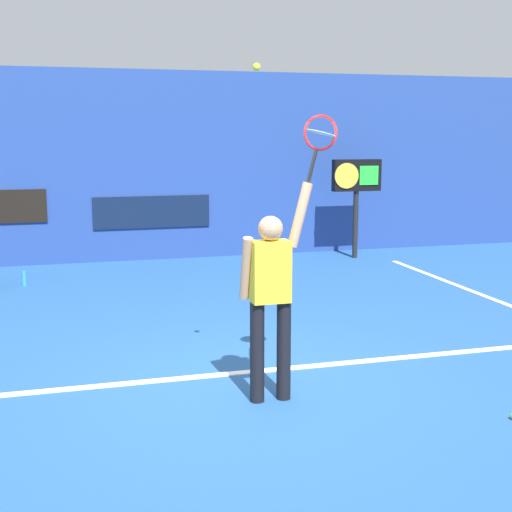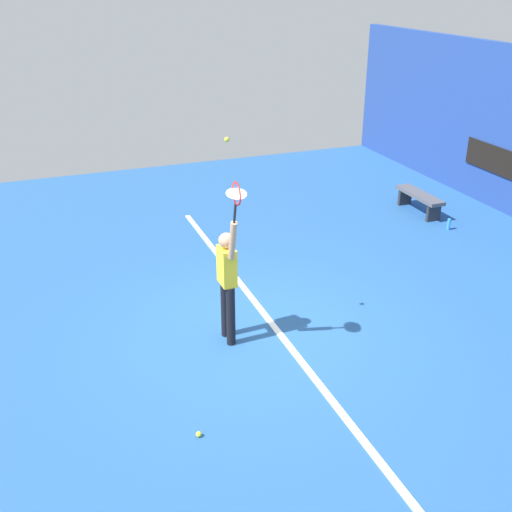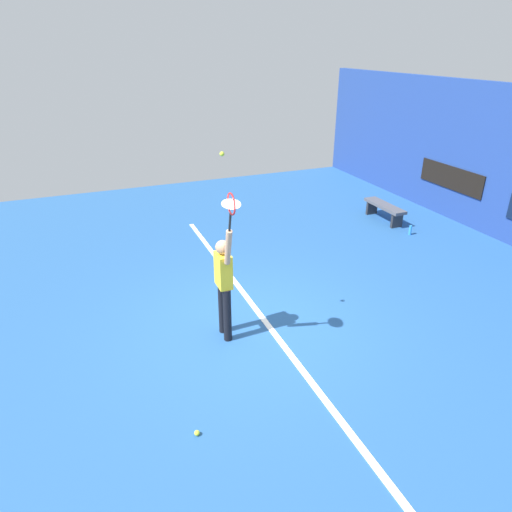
% 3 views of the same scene
% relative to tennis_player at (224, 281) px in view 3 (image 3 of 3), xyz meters
% --- Properties ---
extents(ground_plane, '(18.00, 18.00, 0.00)m').
position_rel_tennis_player_xyz_m(ground_plane, '(-0.11, 0.49, -1.01)').
color(ground_plane, '#23518C').
extents(sponsor_banner_portside, '(2.20, 0.03, 0.60)m').
position_rel_tennis_player_xyz_m(sponsor_banner_portside, '(-3.11, 7.41, 0.08)').
color(sponsor_banner_portside, black).
extents(court_baseline, '(10.00, 0.10, 0.01)m').
position_rel_tennis_player_xyz_m(court_baseline, '(-0.11, 0.75, -1.00)').
color(court_baseline, white).
rests_on(court_baseline, ground_plane).
extents(tennis_player, '(0.63, 0.31, 1.98)m').
position_rel_tennis_player_xyz_m(tennis_player, '(0.00, 0.00, 0.00)').
color(tennis_player, black).
rests_on(tennis_player, ground_plane).
extents(tennis_racket, '(0.38, 0.27, 0.63)m').
position_rel_tennis_player_xyz_m(tennis_racket, '(0.44, -0.00, 1.36)').
color(tennis_racket, black).
extents(tennis_ball, '(0.07, 0.07, 0.07)m').
position_rel_tennis_player_xyz_m(tennis_ball, '(-0.12, 0.07, 1.94)').
color(tennis_ball, '#CCE033').
extents(court_bench, '(1.40, 0.36, 0.45)m').
position_rel_tennis_player_xyz_m(court_bench, '(-3.48, 5.65, -0.67)').
color(court_bench, '#4C4C51').
rests_on(court_bench, ground_plane).
extents(water_bottle, '(0.07, 0.07, 0.24)m').
position_rel_tennis_player_xyz_m(water_bottle, '(-2.38, 5.65, -0.89)').
color(water_bottle, '#338CD8').
rests_on(water_bottle, ground_plane).
extents(spare_ball, '(0.07, 0.07, 0.07)m').
position_rel_tennis_player_xyz_m(spare_ball, '(1.87, -1.00, -0.98)').
color(spare_ball, '#CCE033').
rests_on(spare_ball, ground_plane).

